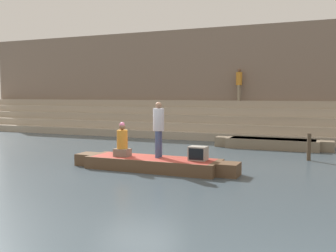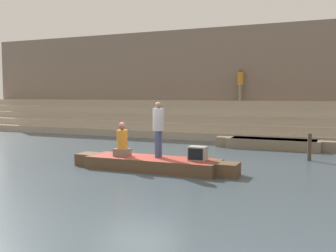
# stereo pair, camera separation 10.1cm
# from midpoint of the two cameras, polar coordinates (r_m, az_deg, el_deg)

# --- Properties ---
(ground_plane) EXTENTS (120.00, 120.00, 0.00)m
(ground_plane) POSITION_cam_midpoint_polar(r_m,az_deg,el_deg) (12.52, -4.33, -6.18)
(ground_plane) COLOR #3D4C56
(ghat_steps) EXTENTS (36.00, 3.18, 2.00)m
(ghat_steps) POSITION_cam_midpoint_polar(r_m,az_deg,el_deg) (21.59, 7.71, 0.28)
(ghat_steps) COLOR tan
(ghat_steps) RESTS_ON ground
(back_wall) EXTENTS (34.20, 1.28, 6.17)m
(back_wall) POSITION_cam_midpoint_polar(r_m,az_deg,el_deg) (23.25, 8.92, 6.31)
(back_wall) COLOR #7F6B5B
(back_wall) RESTS_ON ground
(rowboat_main) EXTENTS (5.39, 1.39, 0.38)m
(rowboat_main) POSITION_cam_midpoint_polar(r_m,az_deg,el_deg) (12.25, -2.43, -5.43)
(rowboat_main) COLOR brown
(rowboat_main) RESTS_ON ground
(person_standing) EXTENTS (0.34, 0.34, 1.73)m
(person_standing) POSITION_cam_midpoint_polar(r_m,az_deg,el_deg) (12.16, -1.61, 0.06)
(person_standing) COLOR #3D4C75
(person_standing) RESTS_ON rowboat_main
(person_rowing) EXTENTS (0.48, 0.38, 1.09)m
(person_rowing) POSITION_cam_midpoint_polar(r_m,az_deg,el_deg) (12.54, -6.88, -2.41)
(person_rowing) COLOR #756656
(person_rowing) RESTS_ON rowboat_main
(tv_set) EXTENTS (0.53, 0.41, 0.42)m
(tv_set) POSITION_cam_midpoint_polar(r_m,az_deg,el_deg) (11.75, 4.14, -3.98)
(tv_set) COLOR #9E998E
(tv_set) RESTS_ON rowboat_main
(moored_boat_shore) EXTENTS (4.98, 1.18, 0.43)m
(moored_boat_shore) POSITION_cam_midpoint_polar(r_m,az_deg,el_deg) (17.57, 14.73, -2.45)
(moored_boat_shore) COLOR #756651
(moored_boat_shore) RESTS_ON ground
(mooring_post) EXTENTS (0.14, 0.14, 0.97)m
(mooring_post) POSITION_cam_midpoint_polar(r_m,az_deg,el_deg) (14.78, 19.59, -2.88)
(mooring_post) COLOR #473828
(mooring_post) RESTS_ON ground
(person_on_steps) EXTENTS (0.33, 0.33, 1.78)m
(person_on_steps) POSITION_cam_midpoint_polar(r_m,az_deg,el_deg) (22.20, 10.14, 6.30)
(person_on_steps) COLOR gray
(person_on_steps) RESTS_ON ghat_steps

